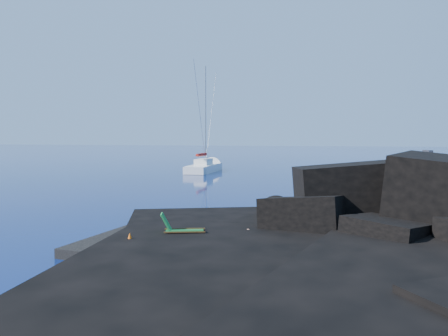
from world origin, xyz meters
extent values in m
plane|color=#04113D|center=(0.00, 0.00, 0.00)|extent=(400.00, 400.00, 0.00)
cube|color=black|center=(4.50, 0.50, 0.00)|extent=(9.08, 6.86, 0.70)
cube|color=white|center=(5.61, 1.22, 0.38)|extent=(2.36, 2.06, 0.06)
cone|color=#FF640D|center=(2.31, -1.07, 0.59)|extent=(0.41, 0.41, 0.49)
cube|color=#27272C|center=(33.70, 121.37, 0.00)|extent=(2.28, 4.26, 0.54)
camera|label=1|loc=(9.35, -14.72, 4.15)|focal=35.00mm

